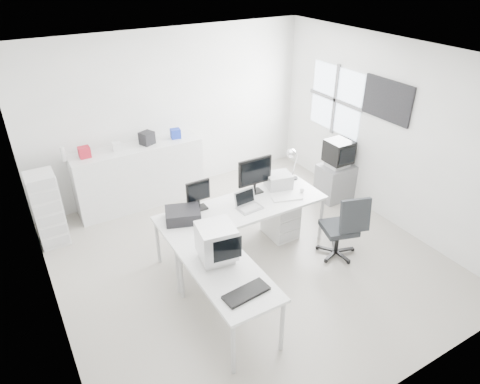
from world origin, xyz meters
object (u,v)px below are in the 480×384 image
side_desk (228,297)px  sideboard (140,175)px  tv_cabinet (335,182)px  crt_tv (338,154)px  filing_cabinet (48,209)px  laser_printer (278,180)px  lcd_monitor_large (255,175)px  laptop (250,202)px  inkjet_printer (183,215)px  crt_monitor (216,244)px  office_chair (339,225)px  lcd_monitor_small (198,195)px  drawer_pedestal (281,218)px  main_desk (243,229)px

side_desk → sideboard: (0.04, 3.13, 0.16)m
tv_cabinet → crt_tv: bearing=0.0°
side_desk → filing_cabinet: (-1.48, 2.74, 0.18)m
side_desk → laser_printer: 2.13m
side_desk → lcd_monitor_large: bearing=48.4°
tv_cabinet → laptop: bearing=-164.4°
crt_tv → lcd_monitor_large: bearing=-172.5°
side_desk → inkjet_printer: inkjet_printer is taller
tv_cabinet → crt_tv: 0.54m
lcd_monitor_large → laser_printer: size_ratio=1.53×
tv_cabinet → sideboard: size_ratio=0.29×
crt_monitor → office_chair: 2.02m
laser_printer → sideboard: bearing=143.7°
inkjet_printer → lcd_monitor_small: lcd_monitor_small is taller
crt_monitor → crt_tv: (3.02, 1.34, -0.12)m
drawer_pedestal → crt_monitor: (-1.55, -0.90, 0.67)m
laser_printer → side_desk: bearing=-127.7°
inkjet_printer → crt_monitor: (0.00, -0.95, 0.14)m
lcd_monitor_large → tv_cabinet: 1.97m
crt_monitor → sideboard: size_ratio=0.21×
lcd_monitor_small → lcd_monitor_large: bearing=-0.0°
main_desk → crt_monitor: size_ratio=5.43×
filing_cabinet → lcd_monitor_large: bearing=-27.3°
main_desk → crt_tv: 2.27m
main_desk → lcd_monitor_large: lcd_monitor_large is taller
office_chair → lcd_monitor_large: bearing=144.3°
main_desk → crt_monitor: (-0.85, -0.85, 0.60)m
sideboard → filing_cabinet: 1.57m
inkjet_printer → crt_monitor: size_ratio=1.02×
crt_monitor → main_desk: bearing=53.8°
laptop → crt_tv: (2.12, 0.59, -0.01)m
crt_tv → filing_cabinet: size_ratio=0.45×
lcd_monitor_small → lcd_monitor_large: 0.90m
side_desk → sideboard: 3.13m
lcd_monitor_small → filing_cabinet: lcd_monitor_small is taller
laptop → laser_printer: laptop is taller
filing_cabinet → lcd_monitor_small: bearing=-37.9°
main_desk → side_desk: (-0.85, -1.10, 0.00)m
main_desk → drawer_pedestal: main_desk is taller
drawer_pedestal → lcd_monitor_large: size_ratio=1.08×
inkjet_printer → office_chair: 2.17m
main_desk → side_desk: size_ratio=1.71×
crt_monitor → office_chair: (1.96, 0.08, -0.47)m
main_desk → lcd_monitor_large: 0.78m
sideboard → lcd_monitor_large: bearing=-56.8°
lcd_monitor_large → crt_monitor: bearing=-136.9°
drawer_pedestal → laser_printer: (0.05, 0.17, 0.55)m
inkjet_printer → crt_monitor: 0.96m
tv_cabinet → filing_cabinet: 4.65m
crt_tv → sideboard: (-2.98, 1.54, -0.32)m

